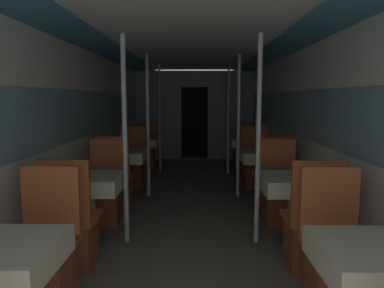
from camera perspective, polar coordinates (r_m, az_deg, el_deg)
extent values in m
cube|color=silver|center=(5.19, -16.27, 1.96)|extent=(0.05, 10.22, 2.15)
cube|color=#8CB2C6|center=(5.17, -16.23, 4.44)|extent=(0.03, 9.40, 0.62)
cube|color=silver|center=(5.16, 16.57, 1.92)|extent=(0.05, 10.22, 2.15)
cube|color=#8CB2C6|center=(5.14, 16.53, 4.42)|extent=(0.03, 9.40, 0.62)
cube|color=silver|center=(4.99, 0.10, 14.99)|extent=(2.92, 10.22, 0.04)
cube|color=teal|center=(5.14, -13.81, 14.16)|extent=(0.53, 9.81, 0.03)
cube|color=teal|center=(5.11, 14.09, 14.19)|extent=(0.53, 9.81, 0.03)
cube|color=gray|center=(9.13, 0.38, 4.36)|extent=(2.86, 0.08, 2.15)
cube|color=black|center=(9.10, 0.38, 3.27)|extent=(0.64, 0.01, 1.72)
cube|color=brown|center=(3.08, -21.63, -18.51)|extent=(0.37, 0.37, 0.42)
cube|color=#C66033|center=(2.99, -21.84, -14.43)|extent=(0.44, 0.44, 0.05)
cube|color=#C66033|center=(3.07, -20.68, -8.05)|extent=(0.44, 0.04, 0.53)
cylinder|color=#4C4C51|center=(4.24, -14.94, -13.97)|extent=(0.29, 0.29, 0.01)
cylinder|color=#B7B7BC|center=(4.13, -15.10, -9.52)|extent=(0.09, 0.09, 0.67)
cube|color=#B2B2B7|center=(4.04, -15.26, -4.83)|extent=(0.61, 0.61, 0.02)
cube|color=beige|center=(4.06, -15.23, -5.76)|extent=(0.65, 0.65, 0.16)
cube|color=brown|center=(3.65, -17.57, -14.19)|extent=(0.37, 0.37, 0.42)
cube|color=#C66033|center=(3.57, -17.71, -10.68)|extent=(0.44, 0.44, 0.05)
cube|color=#C66033|center=(3.31, -18.98, -6.88)|extent=(0.44, 0.04, 0.53)
cube|color=brown|center=(4.71, -13.11, -9.18)|extent=(0.37, 0.37, 0.42)
cube|color=#C66033|center=(4.65, -13.19, -6.40)|extent=(0.44, 0.44, 0.05)
cube|color=#C66033|center=(4.78, -12.72, -2.44)|extent=(0.44, 0.04, 0.53)
cylinder|color=silver|center=(3.90, -10.19, 0.51)|extent=(0.05, 0.05, 2.15)
cylinder|color=#4C4C51|center=(5.93, -10.17, -7.72)|extent=(0.29, 0.29, 0.01)
cylinder|color=#B7B7BC|center=(5.85, -10.25, -4.47)|extent=(0.09, 0.09, 0.67)
cube|color=#B2B2B7|center=(5.79, -10.32, -1.13)|extent=(0.61, 0.61, 0.02)
cube|color=beige|center=(5.80, -10.31, -1.78)|extent=(0.65, 0.65, 0.16)
cube|color=brown|center=(5.33, -11.40, -7.20)|extent=(0.37, 0.37, 0.42)
cube|color=#C66033|center=(5.28, -11.46, -4.73)|extent=(0.44, 0.44, 0.05)
cube|color=#C66033|center=(5.03, -12.02, -1.94)|extent=(0.44, 0.04, 0.53)
cube|color=brown|center=(6.44, -9.24, -4.67)|extent=(0.37, 0.37, 0.42)
cube|color=#C66033|center=(6.40, -9.28, -2.61)|extent=(0.44, 0.44, 0.05)
cube|color=#C66033|center=(6.55, -9.04, 0.20)|extent=(0.44, 0.04, 0.53)
cylinder|color=silver|center=(5.69, -6.74, 2.63)|extent=(0.05, 0.05, 2.15)
cylinder|color=#4C4C51|center=(7.68, -7.61, -4.25)|extent=(0.29, 0.29, 0.01)
cylinder|color=#B7B7BC|center=(7.62, -7.66, -1.72)|extent=(0.09, 0.09, 0.67)
cube|color=#B2B2B7|center=(7.58, -7.70, 0.85)|extent=(0.61, 0.61, 0.02)
cube|color=beige|center=(7.59, -7.69, 0.35)|extent=(0.65, 0.65, 0.16)
cube|color=brown|center=(7.08, -8.32, -3.57)|extent=(0.37, 0.37, 0.42)
cube|color=#C66033|center=(7.04, -8.35, -1.70)|extent=(0.44, 0.44, 0.05)
cube|color=#C66033|center=(6.81, -8.66, 0.48)|extent=(0.44, 0.04, 0.53)
cube|color=brown|center=(8.21, -7.05, -2.07)|extent=(0.37, 0.37, 0.42)
cube|color=#C66033|center=(8.18, -7.08, -0.45)|extent=(0.44, 0.44, 0.05)
cube|color=#C66033|center=(8.34, -6.93, 1.72)|extent=(0.44, 0.04, 0.53)
cylinder|color=silver|center=(7.50, -4.94, 3.73)|extent=(0.05, 0.05, 2.15)
cube|color=#B2B2B7|center=(2.36, 26.59, -13.97)|extent=(0.61, 0.61, 0.02)
cube|color=beige|center=(2.39, 26.49, -15.47)|extent=(0.65, 0.65, 0.16)
cube|color=brown|center=(3.04, 21.04, -18.80)|extent=(0.37, 0.37, 0.42)
cube|color=#C66033|center=(2.95, 21.25, -14.69)|extent=(0.44, 0.44, 0.05)
cube|color=#C66033|center=(3.03, 20.19, -8.21)|extent=(0.44, 0.04, 0.53)
cylinder|color=#4C4C51|center=(4.21, 14.89, -14.10)|extent=(0.29, 0.29, 0.01)
cylinder|color=#B7B7BC|center=(4.10, 15.05, -9.63)|extent=(0.09, 0.09, 0.67)
cube|color=#B2B2B7|center=(4.02, 15.20, -4.91)|extent=(0.61, 0.61, 0.02)
cube|color=beige|center=(4.03, 15.17, -5.85)|extent=(0.65, 0.65, 0.16)
cube|color=brown|center=(3.62, 17.30, -14.37)|extent=(0.37, 0.37, 0.42)
cube|color=#C66033|center=(3.54, 17.44, -10.83)|extent=(0.44, 0.44, 0.05)
cube|color=#C66033|center=(3.28, 18.63, -7.01)|extent=(0.44, 0.04, 0.53)
cube|color=brown|center=(4.68, 13.22, -9.27)|extent=(0.37, 0.37, 0.42)
cube|color=#C66033|center=(4.62, 13.31, -6.47)|extent=(0.44, 0.44, 0.05)
cube|color=#C66033|center=(4.75, 12.89, -2.49)|extent=(0.44, 0.04, 0.53)
cylinder|color=silver|center=(3.88, 10.08, 0.48)|extent=(0.05, 0.05, 2.15)
cylinder|color=#4C4C51|center=(5.91, 10.55, -7.77)|extent=(0.29, 0.29, 0.01)
cylinder|color=#B7B7BC|center=(5.83, 10.63, -4.52)|extent=(0.09, 0.09, 0.67)
cube|color=#B2B2B7|center=(5.77, 10.71, -1.17)|extent=(0.61, 0.61, 0.02)
cube|color=beige|center=(5.78, 10.69, -1.82)|extent=(0.65, 0.65, 0.16)
cube|color=brown|center=(5.31, 11.67, -7.26)|extent=(0.37, 0.37, 0.42)
cube|color=#C66033|center=(5.26, 11.73, -4.78)|extent=(0.44, 0.44, 0.05)
cube|color=#C66033|center=(5.01, 12.25, -1.98)|extent=(0.44, 0.04, 0.53)
cube|color=brown|center=(6.42, 9.71, -4.71)|extent=(0.37, 0.37, 0.42)
cube|color=#C66033|center=(6.38, 9.76, -2.64)|extent=(0.44, 0.44, 0.05)
cube|color=#C66033|center=(6.53, 9.54, 0.17)|extent=(0.44, 0.04, 0.53)
cylinder|color=silver|center=(5.68, 7.10, 2.61)|extent=(0.05, 0.05, 2.15)
cylinder|color=#4C4C51|center=(7.67, 8.23, -4.29)|extent=(0.29, 0.29, 0.01)
cylinder|color=#B7B7BC|center=(7.61, 8.28, -1.75)|extent=(0.09, 0.09, 0.67)
cube|color=#B2B2B7|center=(7.56, 8.33, 0.83)|extent=(0.61, 0.61, 0.02)
cube|color=beige|center=(7.57, 8.32, 0.32)|extent=(0.65, 0.65, 0.16)
cube|color=brown|center=(7.07, 8.88, -3.61)|extent=(0.37, 0.37, 0.42)
cube|color=#C66033|center=(7.03, 8.91, -1.73)|extent=(0.44, 0.44, 0.05)
cube|color=#C66033|center=(6.79, 9.20, 0.45)|extent=(0.44, 0.04, 0.53)
cube|color=brown|center=(8.20, 7.73, -2.10)|extent=(0.37, 0.37, 0.42)
cube|color=#C66033|center=(8.16, 7.76, -0.47)|extent=(0.44, 0.44, 0.05)
cube|color=#C66033|center=(8.33, 7.63, 1.70)|extent=(0.44, 0.04, 0.53)
cylinder|color=silver|center=(7.49, 5.56, 3.72)|extent=(0.05, 0.05, 2.15)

